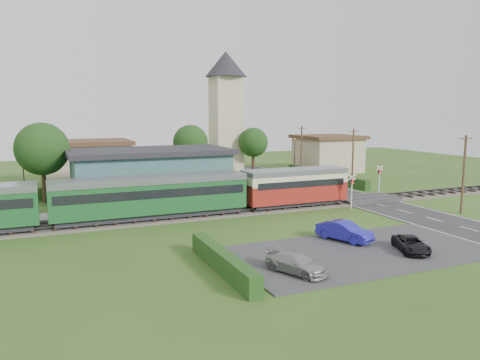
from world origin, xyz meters
name	(u,v)px	position (x,y,z in m)	size (l,w,h in m)	color
ground	(289,214)	(0.00, 0.00, 0.00)	(120.00, 120.00, 0.00)	#2D4C19
railway_track	(279,208)	(0.00, 2.00, 0.11)	(76.00, 3.20, 0.49)	#4C443D
road	(379,205)	(10.00, 0.00, 0.03)	(6.00, 70.00, 0.05)	#28282B
car_park	(360,252)	(-1.50, -12.00, 0.04)	(17.00, 9.00, 0.08)	#333335
crossing_deck	(366,199)	(10.00, 2.00, 0.23)	(6.20, 3.40, 0.45)	#333335
platform	(165,209)	(-10.00, 5.20, 0.23)	(30.00, 3.00, 0.45)	gray
equipment_hut	(71,199)	(-18.00, 5.20, 1.75)	(2.30, 2.30, 2.55)	#C3B694
station_building	(150,175)	(-10.00, 10.99, 2.69)	(16.00, 9.00, 5.30)	#326565
train	(112,198)	(-15.11, 2.00, 2.18)	(43.20, 2.90, 3.40)	#232328
church_tower	(226,103)	(5.00, 28.00, 10.23)	(6.00, 6.00, 17.60)	#C3B694
house_west	(86,162)	(-15.00, 25.00, 2.79)	(10.80, 8.80, 5.50)	tan
house_east	(328,153)	(20.00, 24.00, 2.80)	(8.80, 8.80, 5.50)	tan
hedge_carpark	(223,262)	(-11.00, -12.00, 0.60)	(0.80, 9.00, 1.20)	#193814
hedge_roadside	(324,176)	(14.20, 16.00, 0.60)	(0.80, 18.00, 1.20)	#193814
hedge_station	(142,188)	(-10.00, 15.50, 0.65)	(22.00, 0.80, 1.30)	#193814
tree_a	(42,149)	(-20.00, 14.00, 5.38)	(5.20, 5.20, 8.00)	#332316
tree_b	(191,143)	(-2.00, 23.00, 5.02)	(4.60, 4.60, 7.34)	#332316
tree_c	(253,142)	(8.00, 25.00, 4.65)	(4.20, 4.20, 6.78)	#332316
utility_pole_b	(464,173)	(14.20, -6.00, 3.63)	(1.40, 0.22, 7.00)	#473321
utility_pole_c	(353,157)	(14.20, 10.00, 3.63)	(1.40, 0.22, 7.00)	#473321
utility_pole_d	(301,150)	(14.20, 22.00, 3.63)	(1.40, 0.22, 7.00)	#473321
crossing_signal_near	(352,186)	(6.40, -0.41, 2.14)	(0.84, 0.28, 3.28)	silver
crossing_signal_far	(379,176)	(13.60, 4.39, 2.14)	(0.84, 0.28, 3.28)	silver
streetlamp_west	(23,167)	(-22.00, 20.00, 3.04)	(0.30, 0.30, 5.15)	#3F3F47
streetlamp_east	(295,151)	(16.00, 27.00, 3.04)	(0.30, 0.30, 5.15)	#3F3F47
car_on_road	(314,181)	(10.78, 13.11, 0.56)	(1.21, 3.00, 1.02)	navy
car_park_blue	(344,231)	(-0.91, -9.50, 0.75)	(1.42, 4.06, 1.34)	#2321A8
car_park_silver	(296,263)	(-7.36, -13.96, 0.63)	(1.55, 3.80, 1.10)	#9A9A9A
car_park_dark	(411,244)	(1.49, -13.38, 0.57)	(1.63, 3.53, 0.98)	black
pedestrian_near	(232,193)	(-3.60, 4.87, 1.35)	(0.65, 0.43, 1.79)	gray
pedestrian_far	(113,201)	(-14.63, 4.82, 1.39)	(0.92, 0.71, 1.89)	gray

